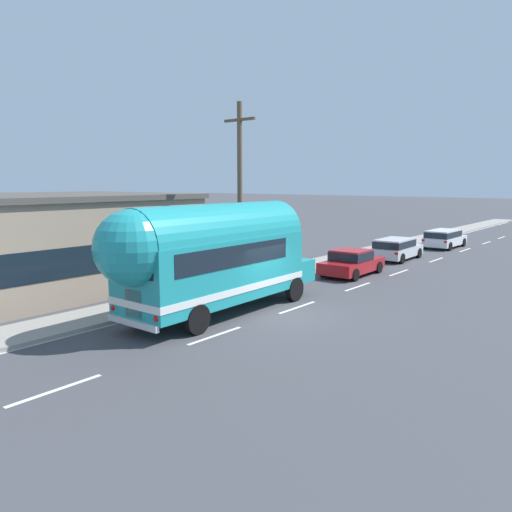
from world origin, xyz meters
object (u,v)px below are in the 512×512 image
car_second (396,248)px  car_third (444,237)px  utility_pole (240,192)px  painted_bus (210,254)px  car_lead (351,262)px

car_second → car_third: 7.76m
utility_pole → painted_bus: bearing=-60.3°
utility_pole → car_second: bearing=78.8°
car_second → utility_pole: bearing=-101.2°
utility_pole → car_second: utility_pole is taller
utility_pole → car_lead: 7.41m
utility_pole → car_second: 12.99m
car_second → car_lead: bearing=-86.9°
car_third → utility_pole: bearing=-98.0°
utility_pole → car_lead: bearing=64.6°
painted_bus → car_third: (0.15, 24.66, -1.51)m
painted_bus → car_lead: 10.59m
utility_pole → car_third: size_ratio=1.87×
car_lead → car_third: same height
painted_bus → car_third: size_ratio=2.25×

